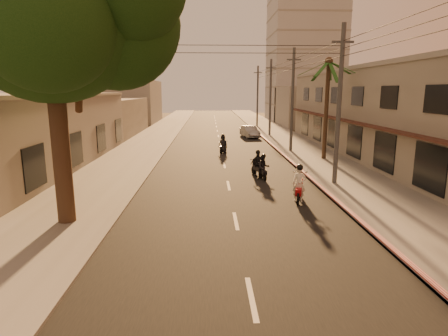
{
  "coord_description": "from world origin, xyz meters",
  "views": [
    {
      "loc": [
        -1.08,
        -12.97,
        5.42
      ],
      "look_at": [
        -0.32,
        6.59,
        1.35
      ],
      "focal_mm": 30.0,
      "sensor_mm": 36.0,
      "label": 1
    }
  ],
  "objects_px": {
    "broadleaf_tree": "(60,7)",
    "scooter_red": "(299,185)",
    "scooter_mid_b": "(258,164)",
    "scooter_far_a": "(223,145)",
    "scooter_mid_a": "(263,168)",
    "palm_tree": "(329,67)",
    "parked_car": "(250,132)"
  },
  "relations": [
    {
      "from": "palm_tree",
      "to": "scooter_mid_a",
      "type": "bearing_deg",
      "value": -131.66
    },
    {
      "from": "broadleaf_tree",
      "to": "scooter_mid_a",
      "type": "distance_m",
      "value": 13.88
    },
    {
      "from": "scooter_red",
      "to": "scooter_mid_a",
      "type": "distance_m",
      "value": 4.91
    },
    {
      "from": "broadleaf_tree",
      "to": "palm_tree",
      "type": "height_order",
      "value": "broadleaf_tree"
    },
    {
      "from": "scooter_red",
      "to": "parked_car",
      "type": "distance_m",
      "value": 25.9
    },
    {
      "from": "scooter_red",
      "to": "scooter_far_a",
      "type": "height_order",
      "value": "scooter_red"
    },
    {
      "from": "broadleaf_tree",
      "to": "scooter_far_a",
      "type": "bearing_deg",
      "value": 68.84
    },
    {
      "from": "broadleaf_tree",
      "to": "scooter_red",
      "type": "distance_m",
      "value": 12.79
    },
    {
      "from": "broadleaf_tree",
      "to": "scooter_red",
      "type": "xyz_separation_m",
      "value": [
        9.93,
        2.59,
        -7.63
      ]
    },
    {
      "from": "scooter_red",
      "to": "scooter_mid_b",
      "type": "distance_m",
      "value": 5.77
    },
    {
      "from": "parked_car",
      "to": "scooter_mid_a",
      "type": "bearing_deg",
      "value": -104.31
    },
    {
      "from": "scooter_mid_a",
      "to": "scooter_mid_b",
      "type": "height_order",
      "value": "scooter_mid_b"
    },
    {
      "from": "scooter_mid_a",
      "to": "parked_car",
      "type": "xyz_separation_m",
      "value": [
        1.41,
        21.11,
        -0.06
      ]
    },
    {
      "from": "broadleaf_tree",
      "to": "parked_car",
      "type": "distance_m",
      "value": 31.27
    },
    {
      "from": "scooter_far_a",
      "to": "parked_car",
      "type": "height_order",
      "value": "scooter_far_a"
    },
    {
      "from": "scooter_far_a",
      "to": "scooter_mid_a",
      "type": "bearing_deg",
      "value": -58.5
    },
    {
      "from": "palm_tree",
      "to": "scooter_far_a",
      "type": "distance_m",
      "value": 10.73
    },
    {
      "from": "palm_tree",
      "to": "scooter_red",
      "type": "relative_size",
      "value": 4.3
    },
    {
      "from": "scooter_mid_a",
      "to": "parked_car",
      "type": "distance_m",
      "value": 21.16
    },
    {
      "from": "parked_car",
      "to": "palm_tree",
      "type": "bearing_deg",
      "value": -83.92
    },
    {
      "from": "scooter_mid_a",
      "to": "scooter_far_a",
      "type": "bearing_deg",
      "value": 98.03
    },
    {
      "from": "scooter_red",
      "to": "scooter_far_a",
      "type": "relative_size",
      "value": 1.12
    },
    {
      "from": "scooter_mid_b",
      "to": "scooter_far_a",
      "type": "bearing_deg",
      "value": 86.5
    },
    {
      "from": "scooter_red",
      "to": "parked_car",
      "type": "xyz_separation_m",
      "value": [
        0.33,
        25.9,
        -0.17
      ]
    },
    {
      "from": "scooter_red",
      "to": "broadleaf_tree",
      "type": "bearing_deg",
      "value": -149.09
    },
    {
      "from": "scooter_far_a",
      "to": "parked_car",
      "type": "bearing_deg",
      "value": 91.77
    },
    {
      "from": "broadleaf_tree",
      "to": "scooter_red",
      "type": "height_order",
      "value": "broadleaf_tree"
    },
    {
      "from": "broadleaf_tree",
      "to": "scooter_far_a",
      "type": "xyz_separation_m",
      "value": [
        6.71,
        17.34,
        -7.7
      ]
    },
    {
      "from": "scooter_red",
      "to": "scooter_far_a",
      "type": "xyz_separation_m",
      "value": [
        -3.22,
        14.75,
        -0.07
      ]
    },
    {
      "from": "broadleaf_tree",
      "to": "scooter_mid_b",
      "type": "distance_m",
      "value": 14.15
    },
    {
      "from": "broadleaf_tree",
      "to": "parked_car",
      "type": "xyz_separation_m",
      "value": [
        10.26,
        28.49,
        -7.8
      ]
    },
    {
      "from": "scooter_red",
      "to": "scooter_mid_b",
      "type": "bearing_deg",
      "value": 119.71
    }
  ]
}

